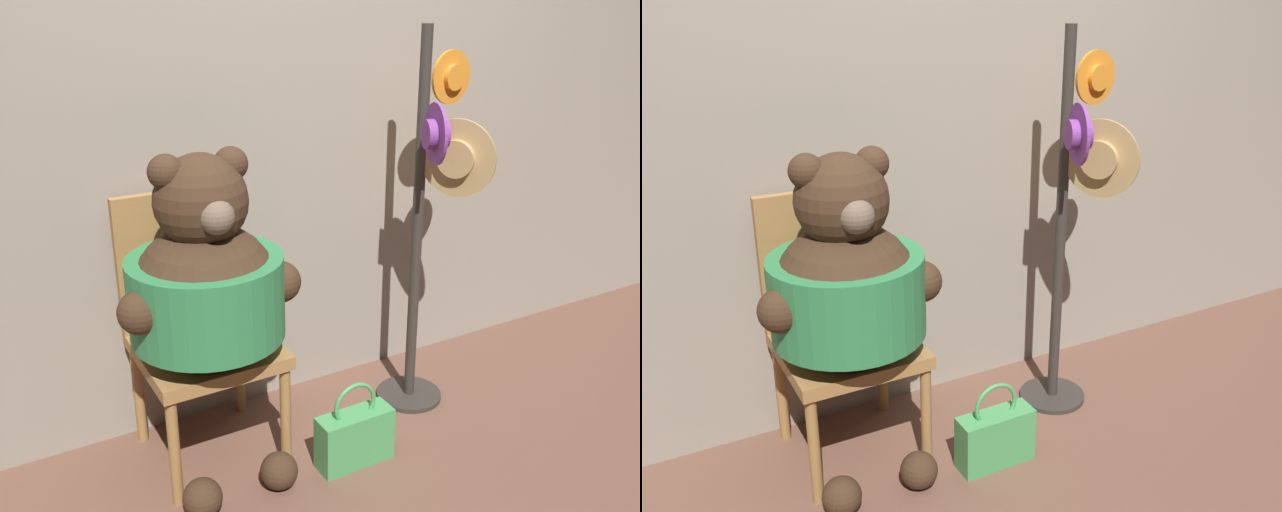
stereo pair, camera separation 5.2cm
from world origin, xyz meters
The scene contains 6 objects.
ground_plane centered at (0.00, 0.00, 0.00)m, with size 14.00×14.00×0.00m, color brown.
wall_back centered at (0.00, 0.58, 1.39)m, with size 8.00×0.10×2.78m.
chair centered at (-0.44, 0.33, 0.53)m, with size 0.48×0.48×0.99m.
teddy_bear centered at (-0.45, 0.17, 0.72)m, with size 0.65×0.57×1.20m.
hat_display_rack centered at (0.49, 0.16, 0.87)m, with size 0.42×0.39×1.56m.
handbag_on_ground centered at (0.00, -0.07, 0.12)m, with size 0.29×0.11×0.34m.
Camera 1 is at (-1.22, -1.95, 1.70)m, focal length 40.00 mm.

